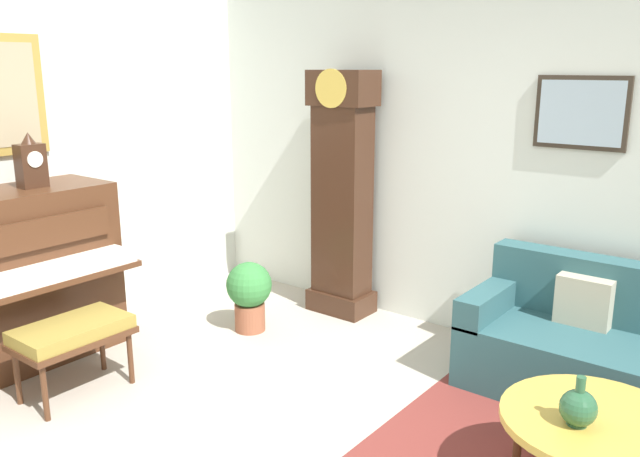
{
  "coord_description": "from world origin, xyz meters",
  "views": [
    {
      "loc": [
        2.05,
        -2.11,
        2.05
      ],
      "look_at": [
        -0.48,
        1.12,
        1.01
      ],
      "focal_mm": 36.24,
      "sensor_mm": 36.0,
      "label": 1
    }
  ],
  "objects_px": {
    "piano_bench": "(72,334)",
    "couch": "(625,357)",
    "coffee_table": "(596,424)",
    "potted_plant": "(249,292)",
    "piano": "(10,280)",
    "green_jug": "(578,408)",
    "mantel_clock": "(31,163)",
    "grandfather_clock": "(342,201)"
  },
  "relations": [
    {
      "from": "green_jug",
      "to": "coffee_table",
      "type": "bearing_deg",
      "value": 65.16
    },
    {
      "from": "piano",
      "to": "green_jug",
      "type": "bearing_deg",
      "value": 12.76
    },
    {
      "from": "couch",
      "to": "piano_bench",
      "type": "bearing_deg",
      "value": -144.03
    },
    {
      "from": "coffee_table",
      "to": "potted_plant",
      "type": "xyz_separation_m",
      "value": [
        -2.75,
        0.51,
        -0.1
      ]
    },
    {
      "from": "coffee_table",
      "to": "piano_bench",
      "type": "bearing_deg",
      "value": -162.53
    },
    {
      "from": "piano",
      "to": "coffee_table",
      "type": "bearing_deg",
      "value": 14.36
    },
    {
      "from": "mantel_clock",
      "to": "green_jug",
      "type": "height_order",
      "value": "mantel_clock"
    },
    {
      "from": "grandfather_clock",
      "to": "coffee_table",
      "type": "xyz_separation_m",
      "value": [
        2.43,
        -1.3,
        -0.54
      ]
    },
    {
      "from": "grandfather_clock",
      "to": "green_jug",
      "type": "xyz_separation_m",
      "value": [
        2.38,
        -1.42,
        -0.43
      ]
    },
    {
      "from": "couch",
      "to": "potted_plant",
      "type": "relative_size",
      "value": 3.39
    },
    {
      "from": "mantel_clock",
      "to": "grandfather_clock",
      "type": "bearing_deg",
      "value": 59.06
    },
    {
      "from": "piano",
      "to": "potted_plant",
      "type": "relative_size",
      "value": 2.57
    },
    {
      "from": "piano_bench",
      "to": "green_jug",
      "type": "xyz_separation_m",
      "value": [
        2.86,
        0.8,
        0.13
      ]
    },
    {
      "from": "piano",
      "to": "piano_bench",
      "type": "relative_size",
      "value": 2.06
    },
    {
      "from": "mantel_clock",
      "to": "potted_plant",
      "type": "bearing_deg",
      "value": 53.91
    },
    {
      "from": "couch",
      "to": "mantel_clock",
      "type": "xyz_separation_m",
      "value": [
        -3.5,
        -1.79,
        1.09
      ]
    },
    {
      "from": "piano_bench",
      "to": "coffee_table",
      "type": "xyz_separation_m",
      "value": [
        2.91,
        0.92,
        0.01
      ]
    },
    {
      "from": "grandfather_clock",
      "to": "piano_bench",
      "type": "bearing_deg",
      "value": -102.18
    },
    {
      "from": "piano",
      "to": "couch",
      "type": "relative_size",
      "value": 0.76
    },
    {
      "from": "piano_bench",
      "to": "potted_plant",
      "type": "xyz_separation_m",
      "value": [
        0.16,
        1.43,
        -0.08
      ]
    },
    {
      "from": "coffee_table",
      "to": "potted_plant",
      "type": "bearing_deg",
      "value": 169.52
    },
    {
      "from": "piano",
      "to": "piano_bench",
      "type": "bearing_deg",
      "value": 1.02
    },
    {
      "from": "couch",
      "to": "coffee_table",
      "type": "xyz_separation_m",
      "value": [
        0.13,
        -1.11,
        0.11
      ]
    },
    {
      "from": "piano_bench",
      "to": "green_jug",
      "type": "relative_size",
      "value": 2.92
    },
    {
      "from": "couch",
      "to": "coffee_table",
      "type": "relative_size",
      "value": 2.16
    },
    {
      "from": "couch",
      "to": "piano",
      "type": "bearing_deg",
      "value": -149.85
    },
    {
      "from": "coffee_table",
      "to": "potted_plant",
      "type": "relative_size",
      "value": 1.57
    },
    {
      "from": "piano",
      "to": "piano_bench",
      "type": "distance_m",
      "value": 0.75
    },
    {
      "from": "piano_bench",
      "to": "potted_plant",
      "type": "relative_size",
      "value": 1.25
    },
    {
      "from": "grandfather_clock",
      "to": "piano",
      "type": "bearing_deg",
      "value": -118.19
    },
    {
      "from": "grandfather_clock",
      "to": "potted_plant",
      "type": "relative_size",
      "value": 3.62
    },
    {
      "from": "piano_bench",
      "to": "couch",
      "type": "distance_m",
      "value": 3.44
    },
    {
      "from": "piano_bench",
      "to": "piano",
      "type": "bearing_deg",
      "value": -178.98
    },
    {
      "from": "coffee_table",
      "to": "grandfather_clock",
      "type": "bearing_deg",
      "value": 151.86
    },
    {
      "from": "piano_bench",
      "to": "coffee_table",
      "type": "height_order",
      "value": "piano_bench"
    },
    {
      "from": "piano",
      "to": "mantel_clock",
      "type": "relative_size",
      "value": 3.79
    },
    {
      "from": "potted_plant",
      "to": "green_jug",
      "type": "bearing_deg",
      "value": -13.13
    },
    {
      "from": "mantel_clock",
      "to": "piano",
      "type": "bearing_deg",
      "value": -90.62
    },
    {
      "from": "coffee_table",
      "to": "green_jug",
      "type": "relative_size",
      "value": 3.67
    },
    {
      "from": "mantel_clock",
      "to": "green_jug",
      "type": "bearing_deg",
      "value": 9.06
    },
    {
      "from": "piano",
      "to": "piano_bench",
      "type": "height_order",
      "value": "piano"
    },
    {
      "from": "piano",
      "to": "grandfather_clock",
      "type": "xyz_separation_m",
      "value": [
        1.2,
        2.23,
        0.34
      ]
    }
  ]
}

